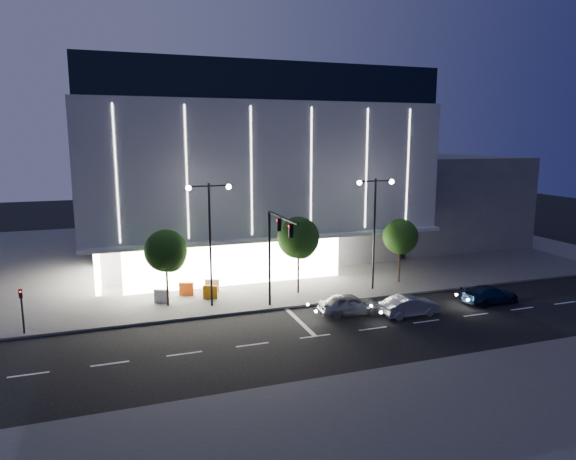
% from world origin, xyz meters
% --- Properties ---
extents(ground, '(160.00, 160.00, 0.00)m').
position_xyz_m(ground, '(0.00, 0.00, 0.00)').
color(ground, black).
rests_on(ground, ground).
extents(sidewalk_museum, '(70.00, 40.00, 0.15)m').
position_xyz_m(sidewalk_museum, '(5.00, 24.00, 0.07)').
color(sidewalk_museum, '#474747').
rests_on(sidewalk_museum, ground).
extents(sidewalk_near, '(70.00, 10.00, 0.15)m').
position_xyz_m(sidewalk_near, '(5.00, -12.00, 0.07)').
color(sidewalk_near, '#474747').
rests_on(sidewalk_near, ground).
extents(museum, '(30.00, 25.80, 18.00)m').
position_xyz_m(museum, '(2.98, 22.31, 9.27)').
color(museum, '#4C4C51').
rests_on(museum, ground).
extents(annex_building, '(16.00, 20.00, 10.00)m').
position_xyz_m(annex_building, '(26.00, 24.00, 5.00)').
color(annex_building, '#4C4C51').
rests_on(annex_building, ground).
extents(traffic_mast, '(0.33, 5.89, 7.07)m').
position_xyz_m(traffic_mast, '(1.00, 3.34, 5.03)').
color(traffic_mast, black).
rests_on(traffic_mast, ground).
extents(street_lamp_west, '(3.16, 0.36, 9.00)m').
position_xyz_m(street_lamp_west, '(-3.00, 6.00, 5.96)').
color(street_lamp_west, black).
rests_on(street_lamp_west, ground).
extents(street_lamp_east, '(3.16, 0.36, 9.00)m').
position_xyz_m(street_lamp_east, '(10.00, 6.00, 5.96)').
color(street_lamp_east, black).
rests_on(street_lamp_east, ground).
extents(ped_signal_far, '(0.22, 0.24, 3.00)m').
position_xyz_m(ped_signal_far, '(-15.00, 4.50, 1.89)').
color(ped_signal_far, black).
rests_on(ped_signal_far, ground).
extents(tree_left, '(3.02, 3.02, 5.72)m').
position_xyz_m(tree_left, '(-5.97, 7.02, 4.03)').
color(tree_left, black).
rests_on(tree_left, ground).
extents(tree_mid, '(3.25, 3.25, 6.15)m').
position_xyz_m(tree_mid, '(4.03, 7.02, 4.33)').
color(tree_mid, black).
rests_on(tree_mid, ground).
extents(tree_right, '(2.91, 2.91, 5.51)m').
position_xyz_m(tree_right, '(13.03, 7.02, 3.88)').
color(tree_right, black).
rests_on(tree_right, ground).
extents(car_lead, '(4.48, 2.11, 1.48)m').
position_xyz_m(car_lead, '(5.77, 1.43, 0.74)').
color(car_lead, '#93959A').
rests_on(car_lead, ground).
extents(car_second, '(4.22, 1.57, 1.38)m').
position_xyz_m(car_second, '(9.60, -0.10, 0.69)').
color(car_second, silver).
rests_on(car_second, ground).
extents(car_third, '(4.54, 2.02, 1.29)m').
position_xyz_m(car_third, '(16.70, 0.33, 0.65)').
color(car_third, '#112241').
rests_on(car_third, ground).
extents(barrier_a, '(1.10, 0.69, 1.00)m').
position_xyz_m(barrier_a, '(-2.79, 7.70, 0.65)').
color(barrier_a, '#C66E0B').
rests_on(barrier_a, sidewalk_museum).
extents(barrier_b, '(1.10, 0.69, 1.00)m').
position_xyz_m(barrier_b, '(-6.36, 7.85, 0.65)').
color(barrier_b, silver).
rests_on(barrier_b, sidewalk_museum).
extents(barrier_c, '(1.12, 0.62, 1.00)m').
position_xyz_m(barrier_c, '(-4.38, 9.10, 0.65)').
color(barrier_c, '#E0470C').
rests_on(barrier_c, sidewalk_museum).
extents(barrier_d, '(1.12, 0.62, 1.00)m').
position_xyz_m(barrier_d, '(-2.34, 9.38, 0.65)').
color(barrier_d, silver).
rests_on(barrier_d, sidewalk_museum).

